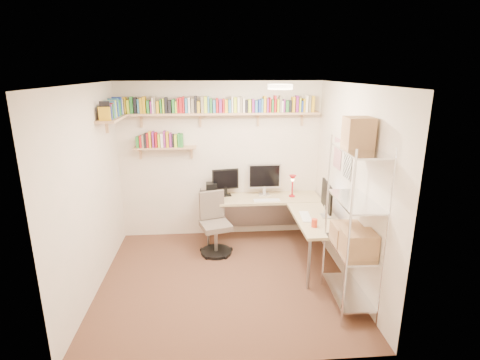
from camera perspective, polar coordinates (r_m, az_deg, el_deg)
name	(u,v)px	position (r m, az deg, el deg)	size (l,w,h in m)	color
ground	(225,279)	(5.11, -2.32, -14.90)	(3.20, 3.20, 0.00)	#4C3220
room_shell	(224,166)	(4.50, -2.49, 2.22)	(3.24, 3.04, 2.52)	beige
wall_shelves	(191,114)	(5.71, -7.42, 9.97)	(3.12, 1.09, 0.80)	tan
corner_desk	(267,203)	(5.75, 4.16, -3.49)	(1.90, 1.85, 1.23)	tan
office_chair	(215,228)	(5.64, -3.87, -7.30)	(0.51, 0.52, 0.93)	black
wire_rack	(355,210)	(4.32, 17.06, -4.35)	(0.44, 0.85, 2.18)	silver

